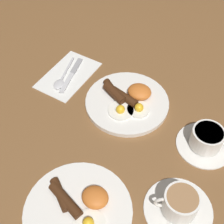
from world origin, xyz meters
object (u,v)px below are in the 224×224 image
object	(u,v)px
breakfast_plate_near	(127,101)
knife	(72,73)
spoon	(61,81)
teacup_near	(206,140)
teacup_far	(179,205)
breakfast_plate_far	(79,209)

from	to	relation	value
breakfast_plate_near	knife	xyz separation A→B (m)	(0.22, -0.04, -0.01)
knife	spoon	xyz separation A→B (m)	(0.02, 0.05, 0.00)
breakfast_plate_near	teacup_near	distance (m)	0.27
teacup_near	spoon	world-z (taller)	teacup_near
breakfast_plate_near	teacup_far	world-z (taller)	teacup_far
teacup_far	spoon	world-z (taller)	teacup_far
teacup_far	spoon	bearing A→B (deg)	-27.61
breakfast_plate_far	breakfast_plate_near	bearing A→B (deg)	-84.47
spoon	teacup_far	bearing A→B (deg)	52.02
teacup_far	spoon	xyz separation A→B (m)	(0.49, -0.26, -0.02)
teacup_near	spoon	distance (m)	0.50
teacup_near	teacup_far	distance (m)	0.21
teacup_far	teacup_near	bearing A→B (deg)	-92.68
knife	spoon	bearing A→B (deg)	-24.66
teacup_near	teacup_far	xyz separation A→B (m)	(0.01, 0.21, 0.00)
breakfast_plate_near	knife	distance (m)	0.23
breakfast_plate_far	teacup_far	distance (m)	0.24
breakfast_plate_near	breakfast_plate_far	xyz separation A→B (m)	(-0.04, 0.37, -0.00)
teacup_near	knife	size ratio (longest dim) A/B	0.91
teacup_near	spoon	xyz separation A→B (m)	(0.50, -0.04, -0.02)
knife	spoon	world-z (taller)	spoon
teacup_far	knife	world-z (taller)	teacup_far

